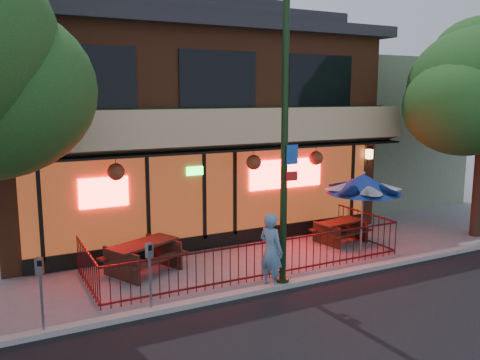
# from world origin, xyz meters

# --- Properties ---
(ground) EXTENTS (80.00, 80.00, 0.00)m
(ground) POSITION_xyz_m (0.00, 0.00, 0.00)
(ground) COLOR gray
(ground) RESTS_ON ground
(curb) EXTENTS (80.00, 0.25, 0.12)m
(curb) POSITION_xyz_m (0.00, -0.50, 0.06)
(curb) COLOR #999993
(curb) RESTS_ON ground
(restaurant_building) EXTENTS (12.96, 9.49, 8.05)m
(restaurant_building) POSITION_xyz_m (0.00, 7.11, 4.13)
(restaurant_building) COLOR brown
(restaurant_building) RESTS_ON ground
(neighbor_building) EXTENTS (6.00, 7.00, 6.00)m
(neighbor_building) POSITION_xyz_m (9.00, 7.70, 3.00)
(neighbor_building) COLOR slate
(neighbor_building) RESTS_ON ground
(patio_fence) EXTENTS (8.44, 2.62, 1.00)m
(patio_fence) POSITION_xyz_m (0.00, 0.50, 0.63)
(patio_fence) COLOR #3E0D0E
(patio_fence) RESTS_ON ground
(street_light) EXTENTS (0.43, 0.32, 7.00)m
(street_light) POSITION_xyz_m (0.00, -0.40, 3.15)
(street_light) COLOR black
(street_light) RESTS_ON ground
(picnic_table_left) EXTENTS (2.28, 2.07, 0.79)m
(picnic_table_left) POSITION_xyz_m (-2.68, 2.08, 0.52)
(picnic_table_left) COLOR #3D1E16
(picnic_table_left) RESTS_ON ground
(picnic_table_right) EXTENTS (1.74, 1.44, 0.67)m
(picnic_table_right) POSITION_xyz_m (3.60, 1.95, 0.44)
(picnic_table_right) COLOR #392213
(picnic_table_right) RESTS_ON ground
(patio_umbrella) EXTENTS (2.12, 2.12, 2.42)m
(patio_umbrella) POSITION_xyz_m (3.36, 0.70, 2.06)
(patio_umbrella) COLOR gray
(patio_umbrella) RESTS_ON ground
(pedestrian) EXTENTS (0.63, 0.77, 1.82)m
(pedestrian) POSITION_xyz_m (-0.30, -0.35, 0.91)
(pedestrian) COLOR #5586AA
(pedestrian) RESTS_ON ground
(parking_meter_near) EXTENTS (0.16, 0.15, 1.52)m
(parking_meter_near) POSITION_xyz_m (-3.27, -0.40, 1.03)
(parking_meter_near) COLOR gray
(parking_meter_near) RESTS_ON ground
(parking_meter_far) EXTENTS (0.17, 0.16, 1.55)m
(parking_meter_far) POSITION_xyz_m (-5.42, -0.46, 1.05)
(parking_meter_far) COLOR gray
(parking_meter_far) RESTS_ON ground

